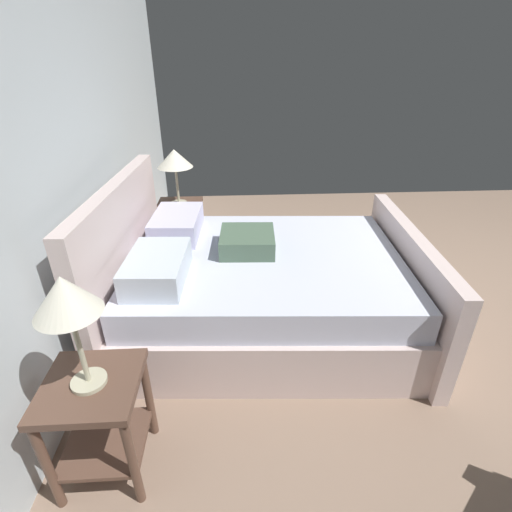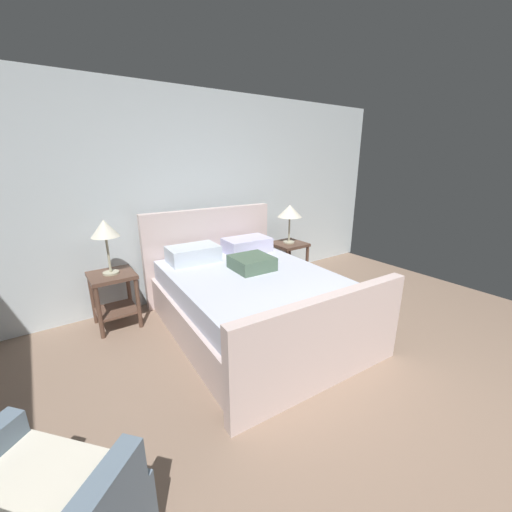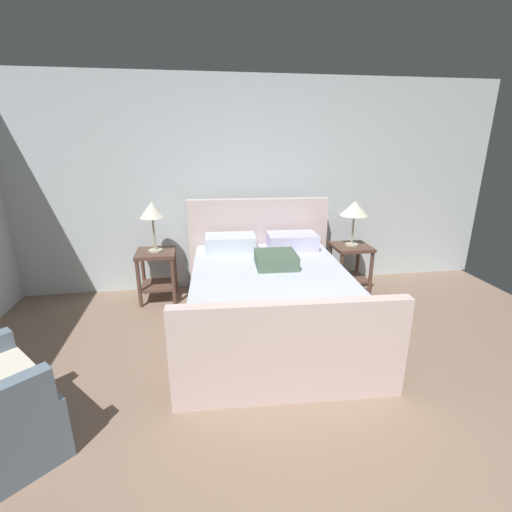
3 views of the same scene
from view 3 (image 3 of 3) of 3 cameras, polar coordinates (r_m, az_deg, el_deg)
The scene contains 6 objects.
wall_back at distance 4.64m, azimuth 0.94°, elevation 10.93°, with size 6.05×0.12×2.55m, color silver.
bed at distance 3.66m, azimuth 2.08°, elevation -6.15°, with size 1.82×2.30×1.15m.
nightstand_right at distance 4.64m, azimuth 14.52°, elevation -0.72°, with size 0.44×0.44×0.60m.
table_lamp_right at distance 4.48m, azimuth 15.16°, elevation 7.04°, with size 0.34×0.34×0.54m.
nightstand_left at distance 4.42m, azimuth -15.22°, elevation -1.72°, with size 0.44×0.44×0.60m.
table_lamp_left at distance 4.25m, azimuth -15.95°, elevation 6.68°, with size 0.27×0.27×0.57m.
Camera 3 is at (-0.81, -1.21, 1.85)m, focal length 25.57 mm.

